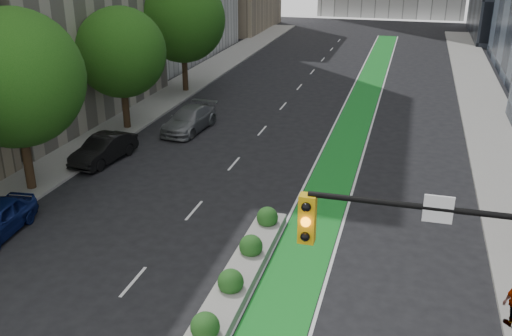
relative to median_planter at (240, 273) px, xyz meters
The scene contains 10 objects.
sidewalk_left 22.18m from the median_planter, 125.89° to the left, with size 3.60×90.00×0.15m, color gray.
sidewalk_right 20.86m from the median_planter, 59.45° to the left, with size 3.60×90.00×0.15m, color gray.
bike_lane_paint 23.04m from the median_planter, 85.52° to the left, with size 2.20×70.00×0.01m, color #167D24.
tree_mid 14.16m from the median_planter, 157.87° to the left, with size 6.40×6.40×8.78m.
tree_midfar 19.84m from the median_planter, 129.19° to the left, with size 5.60×5.60×7.76m.
tree_far 28.29m from the median_planter, 116.05° to the left, with size 6.60×6.60×9.00m.
signal_right 10.89m from the median_planter, 41.32° to the right, with size 5.82×0.51×7.20m.
median_planter is the anchor object (origin of this frame).
parked_car_left_mid 14.24m from the median_planter, 138.73° to the left, with size 1.55×4.45×1.47m, color black.
parked_car_left_far 17.79m from the median_planter, 117.46° to the left, with size 2.07×5.08×1.48m, color slate.
Camera 1 is at (6.46, -9.67, 11.51)m, focal length 40.00 mm.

